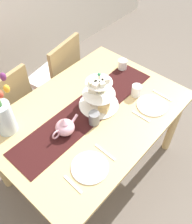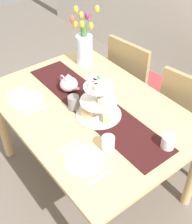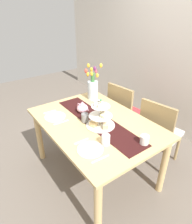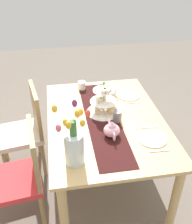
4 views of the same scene
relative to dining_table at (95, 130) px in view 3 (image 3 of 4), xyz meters
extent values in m
plane|color=#6B6056|center=(0.00, 0.00, -0.64)|extent=(8.00, 8.00, 0.00)
cube|color=silver|center=(0.00, 1.60, 0.66)|extent=(6.00, 0.08, 2.60)
cube|color=tan|center=(0.00, 0.00, 0.09)|extent=(1.42, 1.00, 0.03)
cylinder|color=tan|center=(-0.64, -0.43, -0.28)|extent=(0.07, 0.07, 0.71)
cylinder|color=tan|center=(0.64, -0.43, -0.28)|extent=(0.07, 0.07, 0.71)
cylinder|color=tan|center=(-0.64, 0.43, -0.28)|extent=(0.07, 0.07, 0.71)
cylinder|color=tan|center=(0.64, 0.43, -0.28)|extent=(0.07, 0.07, 0.71)
cylinder|color=#9C8254|center=(-0.15, 1.00, -0.43)|extent=(0.04, 0.04, 0.41)
cylinder|color=#9C8254|center=(-0.51, 0.96, -0.43)|extent=(0.04, 0.04, 0.41)
cylinder|color=#9C8254|center=(-0.11, 0.64, -0.43)|extent=(0.04, 0.04, 0.41)
cylinder|color=#9C8254|center=(-0.47, 0.60, -0.43)|extent=(0.04, 0.04, 0.41)
cube|color=red|center=(-0.31, 0.80, -0.20)|extent=(0.47, 0.47, 0.05)
cube|color=#9C8254|center=(-0.29, 0.61, 0.05)|extent=(0.42, 0.09, 0.45)
cylinder|color=#9C8254|center=(0.45, 1.01, -0.43)|extent=(0.04, 0.04, 0.41)
cylinder|color=#9C8254|center=(0.09, 0.95, -0.43)|extent=(0.04, 0.04, 0.41)
cylinder|color=#9C8254|center=(0.51, 0.65, -0.43)|extent=(0.04, 0.04, 0.41)
cylinder|color=#9C8254|center=(0.15, 0.59, -0.43)|extent=(0.04, 0.04, 0.41)
cube|color=silver|center=(0.30, 0.80, -0.20)|extent=(0.49, 0.49, 0.05)
cube|color=#9C8254|center=(0.33, 0.61, 0.05)|extent=(0.42, 0.11, 0.45)
cube|color=black|center=(0.00, 0.03, 0.11)|extent=(1.27, 0.28, 0.00)
cylinder|color=beige|center=(0.10, 0.00, 0.25)|extent=(0.01, 0.01, 0.28)
cylinder|color=white|center=(0.10, 0.00, 0.11)|extent=(0.30, 0.30, 0.01)
cylinder|color=white|center=(0.10, 0.00, 0.22)|extent=(0.24, 0.24, 0.01)
cylinder|color=white|center=(0.10, 0.00, 0.33)|extent=(0.19, 0.19, 0.01)
cube|color=beige|center=(0.19, -0.01, 0.14)|extent=(0.07, 0.07, 0.05)
cube|color=beige|center=(0.08, 0.05, 0.14)|extent=(0.06, 0.06, 0.05)
cube|color=#EBC481|center=(0.07, -0.07, 0.14)|extent=(0.08, 0.09, 0.05)
cube|color=beige|center=(0.15, -0.01, 0.24)|extent=(0.06, 0.04, 0.03)
cube|color=silver|center=(0.12, 0.03, 0.24)|extent=(0.07, 0.06, 0.03)
cube|color=beige|center=(0.08, 0.04, 0.24)|extent=(0.05, 0.07, 0.03)
cube|color=#EBE9BD|center=(0.05, 0.02, 0.35)|extent=(0.07, 0.05, 0.03)
cube|color=silver|center=(0.05, -0.02, 0.35)|extent=(0.06, 0.05, 0.03)
cube|color=#F2EACB|center=(0.08, -0.04, 0.35)|extent=(0.06, 0.07, 0.03)
cube|color=beige|center=(0.12, -0.03, 0.35)|extent=(0.07, 0.06, 0.03)
sphere|color=#389356|center=(0.10, 0.00, 0.40)|extent=(0.02, 0.02, 0.02)
ellipsoid|color=#E5A8BC|center=(-0.25, 0.00, 0.16)|extent=(0.13, 0.13, 0.10)
cone|color=#E5A8BC|center=(-0.25, 0.00, 0.23)|extent=(0.06, 0.06, 0.04)
cylinder|color=#E5A8BC|center=(-0.16, 0.00, 0.17)|extent=(0.07, 0.02, 0.06)
torus|color=#E5A8BC|center=(-0.33, 0.00, 0.16)|extent=(0.07, 0.01, 0.07)
cylinder|color=silver|center=(-0.49, 0.32, 0.23)|extent=(0.13, 0.13, 0.24)
cylinder|color=#3D7538|center=(-0.49, 0.32, 0.40)|extent=(0.05, 0.05, 0.12)
ellipsoid|color=#6B2860|center=(-0.41, 0.29, 0.54)|extent=(0.04, 0.04, 0.06)
ellipsoid|color=yellow|center=(-0.46, 0.36, 0.43)|extent=(0.04, 0.04, 0.06)
ellipsoid|color=yellow|center=(-0.46, 0.42, 0.54)|extent=(0.04, 0.04, 0.06)
ellipsoid|color=#E5607A|center=(-0.54, 0.41, 0.45)|extent=(0.04, 0.04, 0.06)
ellipsoid|color=yellow|center=(-0.56, 0.35, 0.48)|extent=(0.04, 0.04, 0.06)
ellipsoid|color=yellow|center=(-0.54, 0.29, 0.54)|extent=(0.04, 0.04, 0.06)
ellipsoid|color=yellow|center=(-0.51, 0.25, 0.45)|extent=(0.04, 0.04, 0.06)
ellipsoid|color=#EF4C38|center=(-0.49, 0.22, 0.50)|extent=(0.04, 0.04, 0.06)
ellipsoid|color=yellow|center=(-0.43, 0.26, 0.48)|extent=(0.04, 0.04, 0.06)
cylinder|color=white|center=(0.57, 0.14, 0.15)|extent=(0.08, 0.08, 0.08)
cylinder|color=white|center=(-0.34, -0.31, 0.11)|extent=(0.23, 0.23, 0.01)
cube|color=silver|center=(-0.48, -0.31, 0.11)|extent=(0.02, 0.15, 0.01)
cube|color=silver|center=(-0.19, -0.31, 0.11)|extent=(0.02, 0.17, 0.01)
cylinder|color=white|center=(0.36, -0.31, 0.11)|extent=(0.23, 0.23, 0.01)
cube|color=silver|center=(0.21, -0.31, 0.11)|extent=(0.02, 0.15, 0.01)
cube|color=silver|center=(0.50, -0.31, 0.11)|extent=(0.02, 0.17, 0.01)
cylinder|color=slate|center=(-0.06, -0.09, 0.16)|extent=(0.08, 0.08, 0.09)
cylinder|color=white|center=(0.37, -0.15, 0.15)|extent=(0.08, 0.08, 0.09)
camera|label=1|loc=(-0.87, -0.82, 1.44)|focal=39.06mm
camera|label=2|loc=(1.26, -0.92, 1.39)|focal=47.96mm
camera|label=3|loc=(1.47, -1.05, 1.22)|focal=31.61mm
camera|label=4|loc=(-1.85, 0.39, 1.41)|focal=42.24mm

